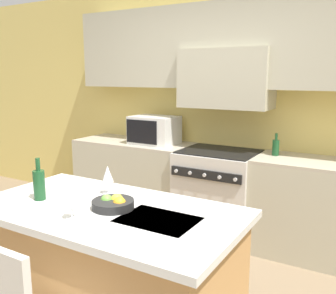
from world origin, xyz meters
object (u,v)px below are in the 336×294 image
range_stove (218,193)px  wine_bottle (39,184)px  microwave (154,130)px  oil_bottle_on_counter (276,147)px  wine_glass_near (71,196)px  wine_glass_far (108,175)px  fruit_bowl (114,203)px

range_stove → wine_bottle: wine_bottle is taller
range_stove → microwave: size_ratio=1.82×
range_stove → microwave: 1.01m
range_stove → oil_bottle_on_counter: (0.56, 0.07, 0.54)m
range_stove → wine_glass_near: size_ratio=4.67×
wine_glass_near → oil_bottle_on_counter: oil_bottle_on_counter is taller
microwave → oil_bottle_on_counter: (1.36, 0.05, -0.07)m
wine_glass_far → oil_bottle_on_counter: bearing=67.2°
fruit_bowl → oil_bottle_on_counter: 1.95m
range_stove → wine_glass_far: size_ratio=4.67×
microwave → wine_glass_near: bearing=-69.7°
wine_bottle → wine_glass_far: wine_bottle is taller
fruit_bowl → microwave: bearing=115.4°
wine_bottle → fruit_bowl: 0.54m
oil_bottle_on_counter → range_stove: bearing=-173.2°
range_stove → fruit_bowl: fruit_bowl is taller
microwave → wine_bottle: microwave is taller
wine_glass_near → oil_bottle_on_counter: size_ratio=0.90×
wine_glass_near → wine_bottle: bearing=161.8°
wine_glass_far → microwave: bearing=112.0°
microwave → fruit_bowl: microwave is taller
wine_bottle → wine_glass_near: 0.44m
range_stove → wine_glass_near: (-0.03, -2.07, 0.56)m
wine_glass_far → fruit_bowl: wine_glass_far is taller
wine_glass_far → wine_glass_near: bearing=-76.0°
microwave → wine_bottle: 1.98m
wine_glass_near → fruit_bowl: wine_glass_near is taller
range_stove → microwave: (-0.81, 0.02, 0.61)m
microwave → range_stove: bearing=-1.3°
microwave → wine_glass_far: (0.66, -1.63, -0.05)m
fruit_bowl → oil_bottle_on_counter: size_ratio=1.18×
microwave → wine_bottle: bearing=-79.7°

